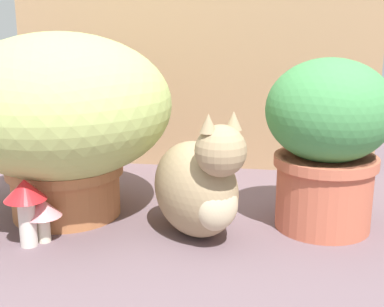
{
  "coord_description": "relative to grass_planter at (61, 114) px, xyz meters",
  "views": [
    {
      "loc": [
        0.32,
        -1.17,
        0.49
      ],
      "look_at": [
        0.12,
        0.0,
        0.18
      ],
      "focal_mm": 48.42,
      "sensor_mm": 36.0,
      "label": 1
    }
  ],
  "objects": [
    {
      "name": "ground_plane",
      "position": [
        0.21,
        -0.02,
        -0.26
      ],
      "size": [
        6.0,
        6.0,
        0.0
      ],
      "primitive_type": "plane",
      "color": "#655159"
    },
    {
      "name": "cardboard_backdrop",
      "position": [
        0.24,
        0.51,
        0.11
      ],
      "size": [
        1.2,
        0.03,
        0.74
      ],
      "primitive_type": "cube",
      "color": "#A7815B",
      "rests_on": "ground"
    },
    {
      "name": "grass_planter",
      "position": [
        0.0,
        0.0,
        0.0
      ],
      "size": [
        0.55,
        0.55,
        0.46
      ],
      "color": "#AF6A40",
      "rests_on": "ground"
    },
    {
      "name": "leafy_planter",
      "position": [
        0.64,
        0.02,
        -0.04
      ],
      "size": [
        0.29,
        0.29,
        0.41
      ],
      "color": "#C05E45",
      "rests_on": "ground"
    },
    {
      "name": "cat",
      "position": [
        0.36,
        -0.08,
        -0.14
      ],
      "size": [
        0.29,
        0.37,
        0.32
      ],
      "color": "#9E8662",
      "rests_on": "ground"
    },
    {
      "name": "mushroom_ornament_red",
      "position": [
        -0.01,
        -0.2,
        -0.15
      ],
      "size": [
        0.09,
        0.09,
        0.16
      ],
      "color": "silver",
      "rests_on": "ground"
    },
    {
      "name": "mushroom_ornament_pink",
      "position": [
        0.02,
        -0.17,
        -0.19
      ],
      "size": [
        0.08,
        0.08,
        0.1
      ],
      "color": "beige",
      "rests_on": "ground"
    }
  ]
}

